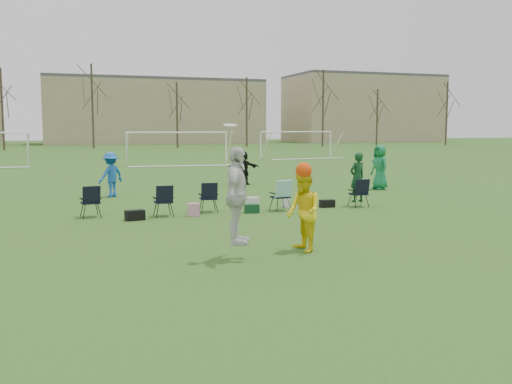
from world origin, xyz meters
name	(u,v)px	position (x,y,z in m)	size (l,w,h in m)	color
ground	(293,273)	(0.00, 0.00, 0.00)	(260.00, 260.00, 0.00)	#2B561B
fielder_blue	(111,175)	(-2.24, 13.32, 0.88)	(1.13, 0.65, 1.75)	#1755B2
fielder_green_far	(380,167)	(9.26, 12.43, 0.99)	(0.97, 0.63, 1.98)	#147240
fielder_black	(243,168)	(4.18, 16.40, 0.81)	(1.51, 0.48, 1.63)	black
center_contest	(270,203)	(0.09, 1.51, 1.13)	(2.42, 1.39, 2.77)	silver
sideline_setup	(251,194)	(1.78, 7.87, 0.55)	(9.54, 2.09, 1.86)	#0F3A1C
goal_mid	(177,139)	(4.00, 32.00, 1.92)	(7.40, 0.63, 2.46)	white
goal_right	(297,137)	(16.00, 38.00, 1.92)	(7.35, 1.14, 2.46)	white
tree_line	(95,110)	(0.24, 69.85, 5.09)	(110.28, 3.28, 11.40)	#382B21
building_row	(124,110)	(6.73, 96.00, 5.99)	(126.00, 16.00, 13.00)	tan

